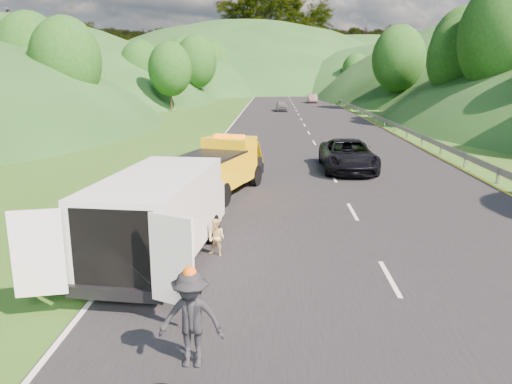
{
  "coord_description": "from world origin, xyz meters",
  "views": [
    {
      "loc": [
        0.13,
        -13.53,
        4.97
      ],
      "look_at": [
        -0.43,
        1.63,
        1.3
      ],
      "focal_mm": 35.0,
      "sensor_mm": 36.0,
      "label": 1
    }
  ],
  "objects_px": {
    "white_van": "(160,213)",
    "passing_suv": "(347,171)",
    "tow_truck": "(221,166)",
    "child": "(217,256)",
    "worker": "(193,366)",
    "woman": "(123,251)",
    "suitcase": "(125,240)"
  },
  "relations": [
    {
      "from": "white_van",
      "to": "passing_suv",
      "type": "xyz_separation_m",
      "value": [
        6.76,
        12.95,
        -1.37
      ]
    },
    {
      "from": "tow_truck",
      "to": "white_van",
      "type": "xyz_separation_m",
      "value": [
        -0.77,
        -7.77,
        0.21
      ]
    },
    {
      "from": "white_van",
      "to": "child",
      "type": "bearing_deg",
      "value": 25.29
    },
    {
      "from": "worker",
      "to": "passing_suv",
      "type": "distance_m",
      "value": 18.47
    },
    {
      "from": "woman",
      "to": "child",
      "type": "height_order",
      "value": "woman"
    },
    {
      "from": "child",
      "to": "suitcase",
      "type": "height_order",
      "value": "suitcase"
    },
    {
      "from": "suitcase",
      "to": "passing_suv",
      "type": "bearing_deg",
      "value": 56.21
    },
    {
      "from": "tow_truck",
      "to": "passing_suv",
      "type": "relative_size",
      "value": 1.04
    },
    {
      "from": "woman",
      "to": "worker",
      "type": "xyz_separation_m",
      "value": [
        2.89,
        -5.57,
        0.0
      ]
    },
    {
      "from": "child",
      "to": "suitcase",
      "type": "relative_size",
      "value": 1.85
    },
    {
      "from": "child",
      "to": "woman",
      "type": "bearing_deg",
      "value": -158.75
    },
    {
      "from": "tow_truck",
      "to": "passing_suv",
      "type": "xyz_separation_m",
      "value": [
        5.99,
        5.19,
        -1.16
      ]
    },
    {
      "from": "tow_truck",
      "to": "white_van",
      "type": "bearing_deg",
      "value": -78.77
    },
    {
      "from": "tow_truck",
      "to": "woman",
      "type": "bearing_deg",
      "value": -89.63
    },
    {
      "from": "white_van",
      "to": "woman",
      "type": "bearing_deg",
      "value": 154.22
    },
    {
      "from": "woman",
      "to": "passing_suv",
      "type": "bearing_deg",
      "value": -49.6
    },
    {
      "from": "white_van",
      "to": "woman",
      "type": "height_order",
      "value": "white_van"
    },
    {
      "from": "suitcase",
      "to": "passing_suv",
      "type": "height_order",
      "value": "passing_suv"
    },
    {
      "from": "white_van",
      "to": "worker",
      "type": "xyz_separation_m",
      "value": [
        1.59,
        -4.77,
        -1.37
      ]
    },
    {
      "from": "white_van",
      "to": "passing_suv",
      "type": "bearing_deg",
      "value": 68.33
    },
    {
      "from": "white_van",
      "to": "passing_suv",
      "type": "relative_size",
      "value": 1.26
    },
    {
      "from": "tow_truck",
      "to": "worker",
      "type": "xyz_separation_m",
      "value": [
        0.82,
        -12.54,
        -1.16
      ]
    },
    {
      "from": "white_van",
      "to": "woman",
      "type": "relative_size",
      "value": 3.84
    },
    {
      "from": "tow_truck",
      "to": "suitcase",
      "type": "height_order",
      "value": "tow_truck"
    },
    {
      "from": "woman",
      "to": "worker",
      "type": "height_order",
      "value": "woman"
    },
    {
      "from": "worker",
      "to": "suitcase",
      "type": "bearing_deg",
      "value": 118.76
    },
    {
      "from": "child",
      "to": "passing_suv",
      "type": "height_order",
      "value": "passing_suv"
    },
    {
      "from": "white_van",
      "to": "worker",
      "type": "relative_size",
      "value": 4.08
    },
    {
      "from": "worker",
      "to": "woman",
      "type": "bearing_deg",
      "value": 119.74
    },
    {
      "from": "tow_truck",
      "to": "woman",
      "type": "relative_size",
      "value": 3.18
    },
    {
      "from": "woman",
      "to": "child",
      "type": "relative_size",
      "value": 1.76
    },
    {
      "from": "white_van",
      "to": "child",
      "type": "relative_size",
      "value": 6.76
    }
  ]
}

